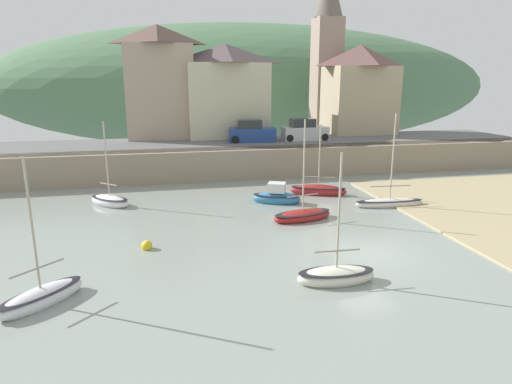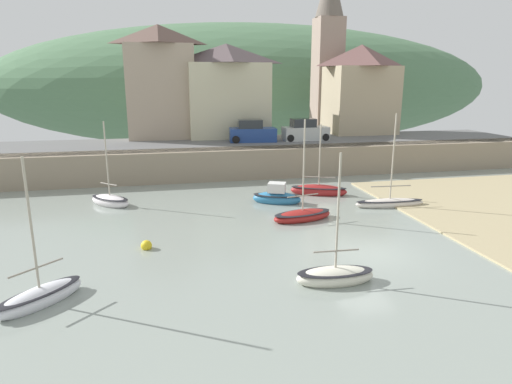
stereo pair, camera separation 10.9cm
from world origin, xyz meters
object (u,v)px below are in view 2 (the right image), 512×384
object	(u,v)px
church_with_spire	(328,45)
rowboat_small_beached	(277,197)
waterfront_building_centre	(227,90)
motorboat_with_cabin	(319,190)
sailboat_tall_mast	(110,200)
sailboat_white_hull	(302,215)
sailboat_nearest_shore	(390,202)
waterfront_building_left	(160,82)
parked_car_near_slipway	(252,133)
parked_car_by_wall	(305,131)
waterfront_building_right	(360,89)
dinghy_open_wooden	(335,276)
mooring_buoy	(146,246)
sailboat_far_left	(40,296)

from	to	relation	value
church_with_spire	rowboat_small_beached	size ratio (longest dim) A/B	5.10
waterfront_building_centre	rowboat_small_beached	world-z (taller)	waterfront_building_centre
motorboat_with_cabin	sailboat_tall_mast	world-z (taller)	sailboat_tall_mast
sailboat_white_hull	sailboat_nearest_shore	bearing A→B (deg)	0.70
church_with_spire	sailboat_nearest_shore	distance (m)	25.34
waterfront_building_left	parked_car_near_slipway	bearing A→B (deg)	-30.17
sailboat_white_hull	parked_car_by_wall	distance (m)	16.50
waterfront_building_right	church_with_spire	bearing A→B (deg)	117.34
waterfront_building_left	motorboat_with_cabin	xyz separation A→B (m)	(10.39, -14.70, -7.27)
waterfront_building_left	waterfront_building_right	size ratio (longest dim) A/B	1.17
sailboat_tall_mast	parked_car_near_slipway	size ratio (longest dim) A/B	1.30
motorboat_with_cabin	parked_car_near_slipway	size ratio (longest dim) A/B	1.20
dinghy_open_wooden	waterfront_building_centre	bearing A→B (deg)	92.43
waterfront_building_left	sailboat_nearest_shore	world-z (taller)	waterfront_building_left
rowboat_small_beached	parked_car_near_slipway	bearing A→B (deg)	109.04
rowboat_small_beached	sailboat_nearest_shore	xyz separation A→B (m)	(6.76, -2.33, -0.12)
waterfront_building_right	parked_car_near_slipway	distance (m)	13.40
waterfront_building_left	waterfront_building_right	distance (m)	19.84
parked_car_near_slipway	rowboat_small_beached	bearing A→B (deg)	-88.18
dinghy_open_wooden	sailboat_tall_mast	world-z (taller)	sailboat_tall_mast
waterfront_building_centre	dinghy_open_wooden	xyz separation A→B (m)	(0.14, -27.90, -6.49)
mooring_buoy	waterfront_building_right	bearing A→B (deg)	47.35
sailboat_tall_mast	mooring_buoy	distance (m)	8.62
waterfront_building_right	rowboat_small_beached	bearing A→B (deg)	-128.49
sailboat_far_left	parked_car_near_slipway	world-z (taller)	sailboat_far_left
sailboat_nearest_shore	waterfront_building_right	bearing A→B (deg)	75.72
sailboat_far_left	parked_car_by_wall	distance (m)	28.79
waterfront_building_left	mooring_buoy	size ratio (longest dim) A/B	19.32
motorboat_with_cabin	sailboat_nearest_shore	bearing A→B (deg)	-26.00
dinghy_open_wooden	sailboat_far_left	xyz separation A→B (m)	(-10.97, 0.54, 0.01)
mooring_buoy	sailboat_tall_mast	bearing A→B (deg)	106.68
sailboat_white_hull	parked_car_near_slipway	xyz separation A→B (m)	(0.20, 15.42, 2.94)
sailboat_white_hull	sailboat_nearest_shore	size ratio (longest dim) A/B	0.98
rowboat_small_beached	parked_car_by_wall	xyz separation A→B (m)	(5.62, 11.62, 2.83)
motorboat_with_cabin	mooring_buoy	world-z (taller)	motorboat_with_cabin
sailboat_white_hull	motorboat_with_cabin	bearing A→B (deg)	48.85
church_with_spire	sailboat_white_hull	distance (m)	28.25
waterfront_building_right	sailboat_tall_mast	world-z (taller)	waterfront_building_right
waterfront_building_centre	motorboat_with_cabin	world-z (taller)	waterfront_building_centre
parked_car_near_slipway	parked_car_by_wall	distance (m)	4.89
parked_car_by_wall	mooring_buoy	size ratio (longest dim) A/B	7.83
rowboat_small_beached	sailboat_nearest_shore	distance (m)	7.15
waterfront_building_right	sailboat_white_hull	distance (m)	24.31
church_with_spire	sailboat_tall_mast	distance (m)	30.25
waterfront_building_centre	sailboat_tall_mast	size ratio (longest dim) A/B	1.56
sailboat_white_hull	parked_car_by_wall	bearing A→B (deg)	59.18
waterfront_building_left	sailboat_far_left	xyz separation A→B (m)	(-4.64, -27.36, -7.28)
dinghy_open_wooden	sailboat_nearest_shore	world-z (taller)	sailboat_nearest_shore
rowboat_small_beached	waterfront_building_right	bearing A→B (deg)	74.16
sailboat_white_hull	sailboat_tall_mast	size ratio (longest dim) A/B	1.07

